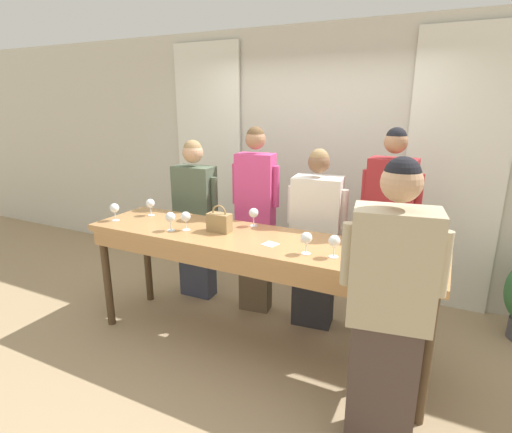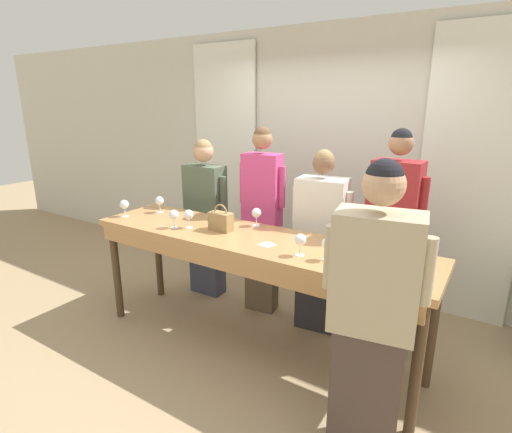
# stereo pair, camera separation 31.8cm
# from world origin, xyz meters

# --- Properties ---
(ground_plane) EXTENTS (18.00, 18.00, 0.00)m
(ground_plane) POSITION_xyz_m (0.00, 0.00, 0.00)
(ground_plane) COLOR tan
(wall_back) EXTENTS (12.00, 0.06, 2.80)m
(wall_back) POSITION_xyz_m (0.00, 1.58, 1.40)
(wall_back) COLOR beige
(wall_back) RESTS_ON ground_plane
(curtain_panel_left) EXTENTS (0.89, 0.03, 2.69)m
(curtain_panel_left) POSITION_xyz_m (-1.37, 1.52, 1.34)
(curtain_panel_left) COLOR white
(curtain_panel_left) RESTS_ON ground_plane
(curtain_panel_right) EXTENTS (0.89, 0.03, 2.69)m
(curtain_panel_right) POSITION_xyz_m (1.37, 1.52, 1.34)
(curtain_panel_right) COLOR white
(curtain_panel_right) RESTS_ON ground_plane
(tasting_bar) EXTENTS (2.86, 0.69, 0.99)m
(tasting_bar) POSITION_xyz_m (0.00, -0.02, 0.89)
(tasting_bar) COLOR #B27F4C
(tasting_bar) RESTS_ON ground_plane
(wine_bottle) EXTENTS (0.08, 0.08, 0.31)m
(wine_bottle) POSITION_xyz_m (0.95, 0.25, 1.11)
(wine_bottle) COLOR black
(wine_bottle) RESTS_ON tasting_bar
(handbag) EXTENTS (0.19, 0.10, 0.23)m
(handbag) POSITION_xyz_m (-0.30, 0.00, 1.08)
(handbag) COLOR #997A4C
(handbag) RESTS_ON tasting_bar
(wine_glass_front_left) EXTENTS (0.08, 0.08, 0.16)m
(wine_glass_front_left) POSITION_xyz_m (-1.14, 0.13, 1.11)
(wine_glass_front_left) COLOR white
(wine_glass_front_left) RESTS_ON tasting_bar
(wine_glass_front_mid) EXTENTS (0.08, 0.08, 0.16)m
(wine_glass_front_mid) POSITION_xyz_m (-0.68, -0.16, 1.11)
(wine_glass_front_mid) COLOR white
(wine_glass_front_mid) RESTS_ON tasting_bar
(wine_glass_front_right) EXTENTS (0.08, 0.08, 0.16)m
(wine_glass_front_right) POSITION_xyz_m (0.50, -0.15, 1.11)
(wine_glass_front_right) COLOR white
(wine_glass_front_right) RESTS_ON tasting_bar
(wine_glass_center_left) EXTENTS (0.08, 0.08, 0.16)m
(wine_glass_center_left) POSITION_xyz_m (-1.31, -0.15, 1.11)
(wine_glass_center_left) COLOR white
(wine_glass_center_left) RESTS_ON tasting_bar
(wine_glass_center_mid) EXTENTS (0.08, 0.08, 0.16)m
(wine_glass_center_mid) POSITION_xyz_m (0.70, -0.13, 1.11)
(wine_glass_center_mid) COLOR white
(wine_glass_center_mid) RESTS_ON tasting_bar
(wine_glass_center_right) EXTENTS (0.08, 0.08, 0.16)m
(wine_glass_center_right) POSITION_xyz_m (-0.57, -0.09, 1.11)
(wine_glass_center_right) COLOR white
(wine_glass_center_right) RESTS_ON tasting_bar
(wine_glass_back_left) EXTENTS (0.08, 0.08, 0.16)m
(wine_glass_back_left) POSITION_xyz_m (-0.12, 0.26, 1.11)
(wine_glass_back_left) COLOR white
(wine_glass_back_left) RESTS_ON tasting_bar
(napkin) EXTENTS (0.12, 0.12, 0.00)m
(napkin) POSITION_xyz_m (0.20, -0.10, 0.99)
(napkin) COLOR white
(napkin) RESTS_ON tasting_bar
(pen) EXTENTS (0.09, 0.10, 0.01)m
(pen) POSITION_xyz_m (-0.53, 0.22, 1.00)
(pen) COLOR maroon
(pen) RESTS_ON tasting_bar
(guest_olive_jacket) EXTENTS (0.53, 0.23, 1.66)m
(guest_olive_jacket) POSITION_xyz_m (-0.96, 0.60, 0.86)
(guest_olive_jacket) COLOR #383D51
(guest_olive_jacket) RESTS_ON ground_plane
(guest_pink_top) EXTENTS (0.47, 0.25, 1.81)m
(guest_pink_top) POSITION_xyz_m (-0.27, 0.60, 0.95)
(guest_pink_top) COLOR brown
(guest_pink_top) RESTS_ON ground_plane
(guest_cream_sweater) EXTENTS (0.54, 0.33, 1.64)m
(guest_cream_sweater) POSITION_xyz_m (0.33, 0.60, 0.82)
(guest_cream_sweater) COLOR #28282D
(guest_cream_sweater) RESTS_ON ground_plane
(guest_striped_shirt) EXTENTS (0.48, 0.24, 1.84)m
(guest_striped_shirt) POSITION_xyz_m (0.94, 0.60, 0.95)
(guest_striped_shirt) COLOR #28282D
(guest_striped_shirt) RESTS_ON ground_plane
(host_pouring) EXTENTS (0.56, 0.34, 1.76)m
(host_pouring) POSITION_xyz_m (1.13, -0.54, 0.89)
(host_pouring) COLOR #473833
(host_pouring) RESTS_ON ground_plane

